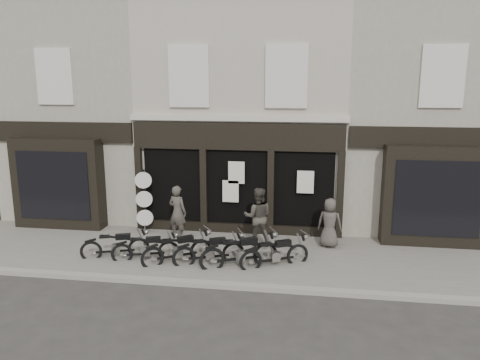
# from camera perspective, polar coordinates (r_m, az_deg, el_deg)

# --- Properties ---
(ground_plane) EXTENTS (90.00, 90.00, 0.00)m
(ground_plane) POSITION_cam_1_polar(r_m,az_deg,el_deg) (13.67, -2.26, -10.70)
(ground_plane) COLOR #2D2B28
(ground_plane) RESTS_ON ground
(pavement) EXTENTS (30.00, 4.20, 0.12)m
(pavement) POSITION_cam_1_polar(r_m,az_deg,el_deg) (14.46, -1.60, -9.11)
(pavement) COLOR #635E57
(pavement) RESTS_ON ground_plane
(kerb) EXTENTS (30.00, 0.25, 0.13)m
(kerb) POSITION_cam_1_polar(r_m,az_deg,el_deg) (12.52, -3.34, -12.61)
(kerb) COLOR gray
(kerb) RESTS_ON ground_plane
(central_building) EXTENTS (7.30, 6.22, 8.34)m
(central_building) POSITION_cam_1_polar(r_m,az_deg,el_deg) (18.51, 1.06, 8.37)
(central_building) COLOR #A1988A
(central_building) RESTS_ON ground
(neighbour_left) EXTENTS (5.60, 6.73, 8.34)m
(neighbour_left) POSITION_cam_1_polar(r_m,az_deg,el_deg) (20.27, -17.25, 8.05)
(neighbour_left) COLOR gray
(neighbour_left) RESTS_ON ground
(neighbour_right) EXTENTS (5.60, 6.73, 8.34)m
(neighbour_right) POSITION_cam_1_polar(r_m,az_deg,el_deg) (18.74, 20.85, 7.51)
(neighbour_right) COLOR gray
(neighbour_right) RESTS_ON ground
(motorcycle_0) EXTENTS (1.94, 0.95, 0.97)m
(motorcycle_0) POSITION_cam_1_polar(r_m,az_deg,el_deg) (14.58, -14.88, -7.98)
(motorcycle_0) COLOR black
(motorcycle_0) RESTS_ON ground
(motorcycle_1) EXTENTS (1.91, 0.88, 0.95)m
(motorcycle_1) POSITION_cam_1_polar(r_m,az_deg,el_deg) (14.19, -11.35, -8.41)
(motorcycle_1) COLOR black
(motorcycle_1) RESTS_ON ground
(motorcycle_2) EXTENTS (1.89, 1.42, 1.03)m
(motorcycle_2) POSITION_cam_1_polar(r_m,az_deg,el_deg) (13.84, -7.57, -8.67)
(motorcycle_2) COLOR black
(motorcycle_2) RESTS_ON ground
(motorcycle_3) EXTENTS (1.99, 1.09, 1.02)m
(motorcycle_3) POSITION_cam_1_polar(r_m,az_deg,el_deg) (13.67, -3.70, -8.89)
(motorcycle_3) COLOR black
(motorcycle_3) RESTS_ON ground
(motorcycle_4) EXTENTS (2.15, 1.24, 1.10)m
(motorcycle_4) POSITION_cam_1_polar(r_m,az_deg,el_deg) (13.43, 0.02, -9.09)
(motorcycle_4) COLOR black
(motorcycle_4) RESTS_ON ground
(motorcycle_5) EXTENTS (1.94, 1.23, 1.01)m
(motorcycle_5) POSITION_cam_1_polar(r_m,az_deg,el_deg) (13.48, 4.34, -9.20)
(motorcycle_5) COLOR black
(motorcycle_5) RESTS_ON ground
(man_left) EXTENTS (0.76, 0.63, 1.79)m
(man_left) POSITION_cam_1_polar(r_m,az_deg,el_deg) (15.62, -7.62, -3.89)
(man_left) COLOR #413C35
(man_left) RESTS_ON pavement
(man_centre) EXTENTS (0.96, 0.78, 1.87)m
(man_centre) POSITION_cam_1_polar(r_m,az_deg,el_deg) (14.86, 2.19, -4.47)
(man_centre) COLOR #3B3730
(man_centre) RESTS_ON pavement
(man_right) EXTENTS (0.86, 0.65, 1.57)m
(man_right) POSITION_cam_1_polar(r_m,az_deg,el_deg) (14.99, 10.87, -5.14)
(man_right) COLOR #433D37
(man_right) RESTS_ON pavement
(advert_sign_post) EXTENTS (0.56, 0.37, 2.33)m
(advert_sign_post) POSITION_cam_1_polar(r_m,az_deg,el_deg) (16.31, -11.56, -2.90)
(advert_sign_post) COLOR black
(advert_sign_post) RESTS_ON ground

